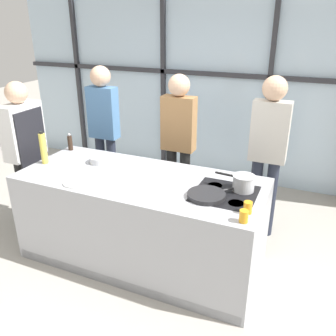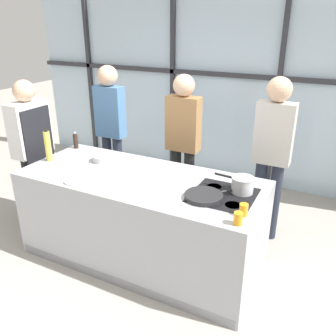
{
  "view_description": "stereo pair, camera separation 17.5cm",
  "coord_description": "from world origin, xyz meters",
  "px_view_note": "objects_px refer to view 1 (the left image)",
  "views": [
    {
      "loc": [
        1.43,
        -2.64,
        2.26
      ],
      "look_at": [
        0.24,
        0.1,
        1.0
      ],
      "focal_mm": 38.0,
      "sensor_mm": 36.0,
      "label": 1
    },
    {
      "loc": [
        1.59,
        -2.56,
        2.26
      ],
      "look_at": [
        0.24,
        0.1,
        1.0
      ],
      "focal_mm": 38.0,
      "sensor_mm": 36.0,
      "label": 2
    }
  ],
  "objects_px": {
    "chef": "(26,148)",
    "pepper_grinder": "(70,142)",
    "spectator_far_left": "(104,125)",
    "juice_glass_far": "(248,207)",
    "spectator_center_left": "(178,137)",
    "juice_glass_near": "(244,216)",
    "white_plate": "(77,182)",
    "oil_bottle": "(43,148)",
    "saucepan": "(243,182)",
    "spectator_center_right": "(268,146)",
    "mixing_bowl": "(100,159)",
    "frying_pan": "(207,195)"
  },
  "relations": [
    {
      "from": "spectator_far_left",
      "to": "spectator_center_left",
      "type": "xyz_separation_m",
      "value": [
        1.0,
        -0.0,
        -0.03
      ]
    },
    {
      "from": "juice_glass_near",
      "to": "white_plate",
      "type": "bearing_deg",
      "value": 177.49
    },
    {
      "from": "white_plate",
      "to": "oil_bottle",
      "type": "relative_size",
      "value": 0.76
    },
    {
      "from": "spectator_far_left",
      "to": "juice_glass_far",
      "type": "distance_m",
      "value": 2.38
    },
    {
      "from": "spectator_far_left",
      "to": "pepper_grinder",
      "type": "relative_size",
      "value": 9.07
    },
    {
      "from": "chef",
      "to": "pepper_grinder",
      "type": "distance_m",
      "value": 0.48
    },
    {
      "from": "spectator_center_right",
      "to": "pepper_grinder",
      "type": "distance_m",
      "value": 2.14
    },
    {
      "from": "spectator_center_left",
      "to": "oil_bottle",
      "type": "height_order",
      "value": "spectator_center_left"
    },
    {
      "from": "spectator_center_right",
      "to": "oil_bottle",
      "type": "bearing_deg",
      "value": 26.48
    },
    {
      "from": "spectator_center_left",
      "to": "white_plate",
      "type": "relative_size",
      "value": 6.68
    },
    {
      "from": "chef",
      "to": "spectator_center_right",
      "type": "bearing_deg",
      "value": 108.63
    },
    {
      "from": "chef",
      "to": "pepper_grinder",
      "type": "bearing_deg",
      "value": 119.78
    },
    {
      "from": "saucepan",
      "to": "juice_glass_near",
      "type": "distance_m",
      "value": 0.52
    },
    {
      "from": "spectator_far_left",
      "to": "spectator_center_right",
      "type": "bearing_deg",
      "value": -180.0
    },
    {
      "from": "frying_pan",
      "to": "juice_glass_near",
      "type": "relative_size",
      "value": 4.97
    },
    {
      "from": "chef",
      "to": "white_plate",
      "type": "xyz_separation_m",
      "value": [
        1.02,
        -0.44,
        -0.03
      ]
    },
    {
      "from": "spectator_far_left",
      "to": "spectator_center_right",
      "type": "distance_m",
      "value": 2.0
    },
    {
      "from": "spectator_center_right",
      "to": "juice_glass_near",
      "type": "bearing_deg",
      "value": 92.1
    },
    {
      "from": "saucepan",
      "to": "oil_bottle",
      "type": "xyz_separation_m",
      "value": [
        -1.98,
        -0.19,
        0.09
      ]
    },
    {
      "from": "white_plate",
      "to": "oil_bottle",
      "type": "xyz_separation_m",
      "value": [
        -0.59,
        0.26,
        0.15
      ]
    },
    {
      "from": "spectator_center_left",
      "to": "white_plate",
      "type": "bearing_deg",
      "value": 70.08
    },
    {
      "from": "spectator_far_left",
      "to": "juice_glass_far",
      "type": "xyz_separation_m",
      "value": [
        2.05,
        -1.2,
        -0.09
      ]
    },
    {
      "from": "spectator_center_right",
      "to": "frying_pan",
      "type": "bearing_deg",
      "value": 73.92
    },
    {
      "from": "oil_bottle",
      "to": "juice_glass_near",
      "type": "bearing_deg",
      "value": -8.7
    },
    {
      "from": "spectator_far_left",
      "to": "frying_pan",
      "type": "relative_size",
      "value": 3.73
    },
    {
      "from": "saucepan",
      "to": "spectator_far_left",
      "type": "bearing_deg",
      "value": 156.69
    },
    {
      "from": "frying_pan",
      "to": "chef",
      "type": "bearing_deg",
      "value": 173.67
    },
    {
      "from": "spectator_center_left",
      "to": "pepper_grinder",
      "type": "relative_size",
      "value": 8.87
    },
    {
      "from": "frying_pan",
      "to": "juice_glass_far",
      "type": "distance_m",
      "value": 0.38
    },
    {
      "from": "chef",
      "to": "oil_bottle",
      "type": "xyz_separation_m",
      "value": [
        0.43,
        -0.19,
        0.12
      ]
    },
    {
      "from": "spectator_center_left",
      "to": "frying_pan",
      "type": "bearing_deg",
      "value": 122.66
    },
    {
      "from": "spectator_far_left",
      "to": "saucepan",
      "type": "height_order",
      "value": "spectator_far_left"
    },
    {
      "from": "spectator_center_left",
      "to": "pepper_grinder",
      "type": "height_order",
      "value": "spectator_center_left"
    },
    {
      "from": "saucepan",
      "to": "white_plate",
      "type": "distance_m",
      "value": 1.46
    },
    {
      "from": "spectator_center_right",
      "to": "pepper_grinder",
      "type": "height_order",
      "value": "spectator_center_right"
    },
    {
      "from": "chef",
      "to": "mixing_bowl",
      "type": "distance_m",
      "value": 0.93
    },
    {
      "from": "white_plate",
      "to": "juice_glass_far",
      "type": "xyz_separation_m",
      "value": [
        1.51,
        0.07,
        0.04
      ]
    },
    {
      "from": "mixing_bowl",
      "to": "pepper_grinder",
      "type": "relative_size",
      "value": 1.05
    },
    {
      "from": "saucepan",
      "to": "mixing_bowl",
      "type": "relative_size",
      "value": 1.75
    },
    {
      "from": "chef",
      "to": "frying_pan",
      "type": "bearing_deg",
      "value": 83.67
    },
    {
      "from": "spectator_center_right",
      "to": "pepper_grinder",
      "type": "relative_size",
      "value": 9.1
    },
    {
      "from": "mixing_bowl",
      "to": "oil_bottle",
      "type": "xyz_separation_m",
      "value": [
        -0.5,
        -0.23,
        0.13
      ]
    },
    {
      "from": "spectator_center_left",
      "to": "juice_glass_near",
      "type": "bearing_deg",
      "value": 128.01
    },
    {
      "from": "white_plate",
      "to": "juice_glass_near",
      "type": "xyz_separation_m",
      "value": [
        1.51,
        -0.07,
        0.04
      ]
    },
    {
      "from": "frying_pan",
      "to": "spectator_center_left",
      "type": "bearing_deg",
      "value": 122.66
    },
    {
      "from": "spectator_far_left",
      "to": "oil_bottle",
      "type": "xyz_separation_m",
      "value": [
        -0.05,
        -1.02,
        0.02
      ]
    },
    {
      "from": "saucepan",
      "to": "mixing_bowl",
      "type": "bearing_deg",
      "value": 178.26
    },
    {
      "from": "oil_bottle",
      "to": "white_plate",
      "type": "bearing_deg",
      "value": -23.49
    },
    {
      "from": "frying_pan",
      "to": "juice_glass_far",
      "type": "bearing_deg",
      "value": -19.33
    },
    {
      "from": "spectator_center_left",
      "to": "oil_bottle",
      "type": "xyz_separation_m",
      "value": [
        -1.05,
        -1.02,
        0.05
      ]
    }
  ]
}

